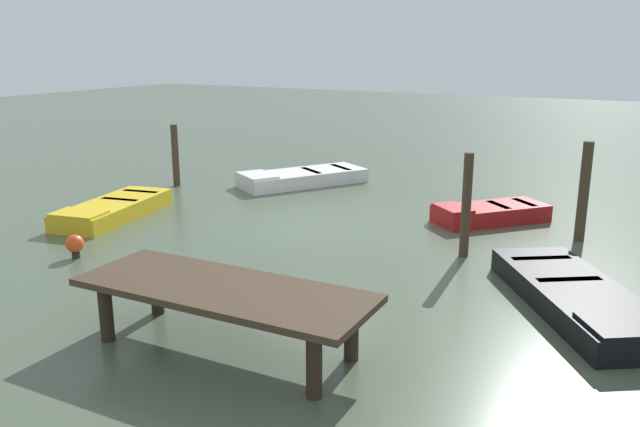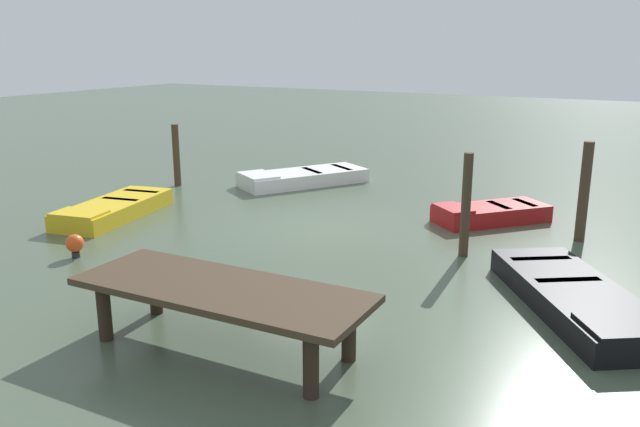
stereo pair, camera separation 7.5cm
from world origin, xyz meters
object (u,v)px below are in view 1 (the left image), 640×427
at_px(rowboat_white, 302,177).
at_px(marker_buoy, 75,244).
at_px(rowboat_black, 578,297).
at_px(rowboat_yellow, 113,209).
at_px(rowboat_red, 490,213).
at_px(dock_segment, 224,295).
at_px(mooring_piling_mid_right, 175,155).
at_px(mooring_piling_far_left, 466,205).
at_px(mooring_piling_mid_left, 584,192).

xyz_separation_m(rowboat_white, marker_buoy, (0.49, 8.19, 0.07)).
distance_m(rowboat_black, rowboat_white, 10.65).
relative_size(rowboat_yellow, rowboat_red, 1.29).
bearing_deg(dock_segment, rowboat_white, -66.66).
height_order(mooring_piling_mid_right, mooring_piling_far_left, mooring_piling_far_left).
height_order(dock_segment, mooring_piling_mid_right, mooring_piling_mid_right).
xyz_separation_m(rowboat_yellow, mooring_piling_mid_right, (1.07, -3.58, 0.71)).
xyz_separation_m(dock_segment, marker_buoy, (5.05, -1.79, -0.53)).
bearing_deg(mooring_piling_far_left, rowboat_red, -86.05).
xyz_separation_m(mooring_piling_far_left, marker_buoy, (6.80, 3.87, -0.77)).
relative_size(rowboat_red, mooring_piling_far_left, 1.31).
relative_size(dock_segment, mooring_piling_mid_left, 1.97).
height_order(dock_segment, rowboat_white, dock_segment).
bearing_deg(marker_buoy, rowboat_yellow, -57.74).
bearing_deg(rowboat_black, rowboat_white, -158.91).
bearing_deg(rowboat_white, rowboat_red, 108.09).
xyz_separation_m(dock_segment, mooring_piling_mid_right, (7.77, -7.99, 0.11)).
xyz_separation_m(mooring_piling_mid_right, mooring_piling_far_left, (-9.52, 2.33, 0.13)).
bearing_deg(mooring_piling_mid_left, marker_buoy, 35.08).
height_order(rowboat_black, marker_buoy, marker_buoy).
relative_size(rowboat_red, mooring_piling_mid_right, 1.50).
relative_size(dock_segment, rowboat_yellow, 1.19).
distance_m(dock_segment, mooring_piling_far_left, 5.93).
xyz_separation_m(rowboat_black, rowboat_white, (8.72, -6.11, 0.00)).
xyz_separation_m(mooring_piling_mid_left, mooring_piling_mid_right, (11.43, -0.08, -0.16)).
distance_m(mooring_piling_far_left, marker_buoy, 7.86).
bearing_deg(rowboat_black, marker_buoy, -111.18).
distance_m(mooring_piling_mid_left, mooring_piling_mid_right, 11.43).
bearing_deg(rowboat_red, rowboat_yellow, -22.26).
bearing_deg(mooring_piling_far_left, mooring_piling_mid_right, -13.76).
distance_m(rowboat_yellow, marker_buoy, 3.10).
bearing_deg(rowboat_black, dock_segment, -80.91).
distance_m(dock_segment, mooring_piling_mid_left, 8.72).
distance_m(rowboat_yellow, mooring_piling_far_left, 8.59).
distance_m(rowboat_yellow, mooring_piling_mid_right, 3.80).
distance_m(rowboat_yellow, rowboat_black, 10.87).
bearing_deg(rowboat_yellow, rowboat_black, 75.84).
relative_size(rowboat_yellow, mooring_piling_far_left, 1.70).
relative_size(rowboat_white, mooring_piling_mid_right, 2.19).
distance_m(mooring_piling_mid_right, mooring_piling_far_left, 9.80).
bearing_deg(rowboat_black, mooring_piling_far_left, -160.58).
relative_size(rowboat_white, mooring_piling_mid_left, 1.86).
bearing_deg(rowboat_white, rowboat_yellow, 10.66).
bearing_deg(dock_segment, mooring_piling_mid_right, -47.05).
bearing_deg(marker_buoy, mooring_piling_far_left, -150.38).
distance_m(rowboat_red, rowboat_white, 6.30).
distance_m(rowboat_red, mooring_piling_mid_left, 2.36).
xyz_separation_m(rowboat_red, mooring_piling_far_left, (-0.20, 2.84, 0.84)).
xyz_separation_m(rowboat_white, mooring_piling_mid_left, (-8.23, 2.07, 0.87)).
xyz_separation_m(rowboat_yellow, rowboat_red, (-8.26, -4.09, 0.00)).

